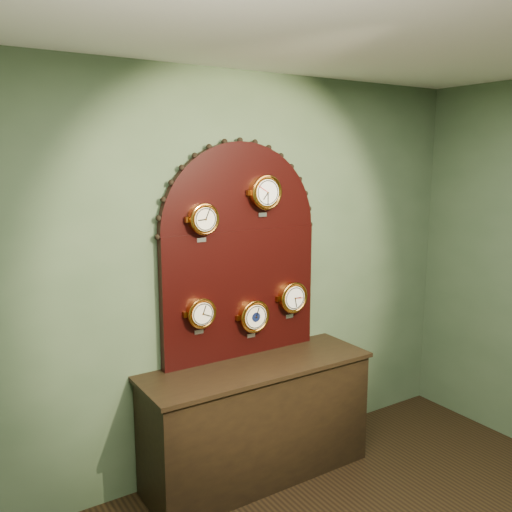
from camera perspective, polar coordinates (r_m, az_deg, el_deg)
wall_back at (r=3.83m, az=-2.02°, el=-2.09°), size 4.00×0.00×4.00m
shop_counter at (r=3.95m, az=0.16°, el=-17.13°), size 1.60×0.50×0.80m
display_board at (r=3.74m, az=-1.65°, el=1.16°), size 1.26×0.06×1.53m
roman_clock at (r=3.50m, az=-5.57°, el=3.90°), size 0.21×0.08×0.26m
arabic_clock at (r=3.73m, az=0.99°, el=6.72°), size 0.24×0.08×0.29m
hygrometer at (r=3.61m, az=-5.84°, el=-5.98°), size 0.21×0.08×0.26m
barometer at (r=3.83m, az=-0.26°, el=-6.34°), size 0.23×0.08×0.28m
tide_clock at (r=3.99m, az=3.86°, el=-4.36°), size 0.23×0.08×0.28m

